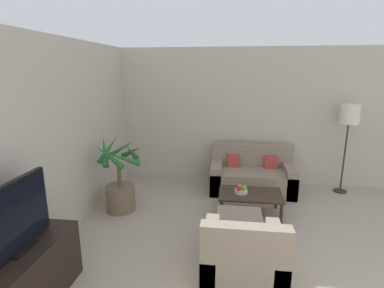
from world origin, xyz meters
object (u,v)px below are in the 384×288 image
object	(u,v)px
sofa_loveseat	(252,176)
tv_console	(25,279)
potted_palm	(120,185)
floor_lamp	(349,118)
armchair	(243,257)
coffee_table	(250,196)
apple_red	(239,189)
fruit_bowl	(241,191)
ottoman	(239,227)
television	(16,217)
orange_fruit	(240,186)
apple_green	(244,188)

from	to	relation	value
sofa_loveseat	tv_console	bearing A→B (deg)	-125.60
tv_console	potted_palm	world-z (taller)	potted_palm
floor_lamp	armchair	size ratio (longest dim) A/B	1.89
coffee_table	apple_red	size ratio (longest dim) A/B	13.37
floor_lamp	fruit_bowl	xyz separation A→B (m)	(-1.92, -1.15, -1.04)
armchair	ottoman	world-z (taller)	armchair
coffee_table	apple_red	world-z (taller)	apple_red
television	ottoman	size ratio (longest dim) A/B	1.41
floor_lamp	apple_red	distance (m)	2.49
sofa_loveseat	ottoman	bearing A→B (deg)	-98.94
sofa_loveseat	ottoman	size ratio (longest dim) A/B	2.56
television	sofa_loveseat	xyz separation A→B (m)	(2.34, 3.27, -0.69)
floor_lamp	ottoman	distance (m)	3.02
floor_lamp	potted_palm	bearing A→B (deg)	-161.64
apple_red	sofa_loveseat	bearing A→B (deg)	75.17
tv_console	sofa_loveseat	xyz separation A→B (m)	(2.34, 3.27, -0.03)
sofa_loveseat	orange_fruit	size ratio (longest dim) A/B	21.17
television	fruit_bowl	distance (m)	3.16
television	orange_fruit	world-z (taller)	television
tv_console	orange_fruit	distance (m)	3.13
fruit_bowl	orange_fruit	world-z (taller)	orange_fruit
apple_green	orange_fruit	world-z (taller)	apple_green
armchair	tv_console	bearing A→B (deg)	-161.44
television	apple_red	size ratio (longest dim) A/B	11.52
fruit_bowl	potted_palm	bearing A→B (deg)	-175.94
sofa_loveseat	apple_green	size ratio (longest dim) A/B	18.83
apple_green	ottoman	size ratio (longest dim) A/B	0.14
coffee_table	ottoman	distance (m)	0.83
floor_lamp	orange_fruit	bearing A→B (deg)	-150.50
coffee_table	armchair	size ratio (longest dim) A/B	1.13
television	apple_red	world-z (taller)	television
potted_palm	apple_green	distance (m)	2.01
tv_console	apple_red	distance (m)	3.05
potted_palm	sofa_loveseat	bearing A→B (deg)	27.12
apple_red	ottoman	distance (m)	0.79
potted_palm	apple_red	xyz separation A→B (m)	(1.93, 0.10, -0.00)
potted_palm	sofa_loveseat	xyz separation A→B (m)	(2.20, 1.13, -0.16)
coffee_table	orange_fruit	bearing A→B (deg)	163.45
television	fruit_bowl	bearing A→B (deg)	47.38
apple_green	armchair	world-z (taller)	armchair
orange_fruit	ottoman	bearing A→B (deg)	-91.48
coffee_table	tv_console	bearing A→B (deg)	-134.62
armchair	sofa_loveseat	bearing A→B (deg)	84.36
floor_lamp	television	bearing A→B (deg)	-139.51
floor_lamp	orange_fruit	xyz separation A→B (m)	(-1.94, -1.10, -0.98)
orange_fruit	armchair	distance (m)	1.64
apple_green	coffee_table	bearing A→B (deg)	-0.97
fruit_bowl	ottoman	size ratio (longest dim) A/B	0.34
coffee_table	sofa_loveseat	bearing A→B (deg)	84.94
apple_green	orange_fruit	bearing A→B (deg)	145.29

